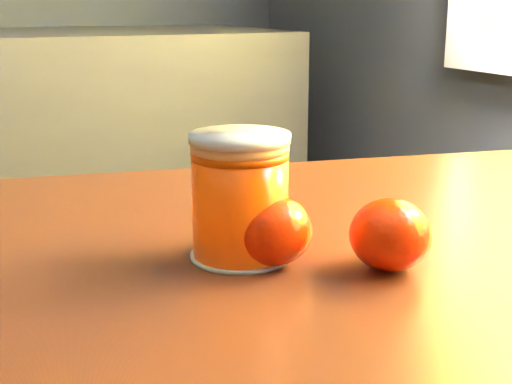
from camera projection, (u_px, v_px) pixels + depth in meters
name	position (u px, v px, depth m)	size (l,w,h in m)	color
juice_glass	(240.00, 197.00, 0.56)	(0.08, 0.08, 0.10)	#ED4004
orange_front	(272.00, 230.00, 0.55)	(0.06, 0.06, 0.06)	#FF2D05
orange_back	(390.00, 235.00, 0.54)	(0.06, 0.06, 0.06)	#FF2D05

